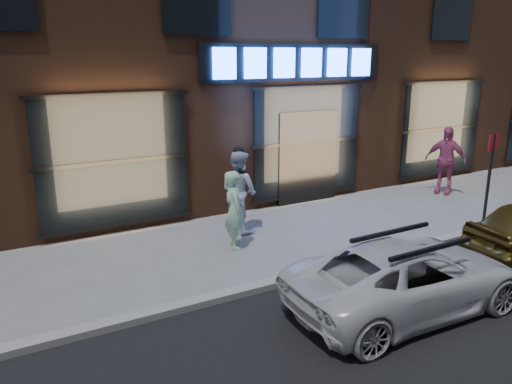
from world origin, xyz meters
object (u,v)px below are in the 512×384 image
man_cap (239,191)px  passerby (445,160)px  man_bowtie (235,210)px  sign_post (490,172)px  white_suv (407,276)px

man_cap → passerby: bearing=-105.3°
man_bowtie → man_cap: man_cap is taller
man_cap → sign_post: sign_post is taller
passerby → man_bowtie: bearing=-109.3°
passerby → white_suv: 7.35m
man_cap → white_suv: bearing=172.6°
man_cap → sign_post: size_ratio=0.84×
white_suv → sign_post: sign_post is taller
man_bowtie → white_suv: (1.11, -3.56, -0.26)m
passerby → sign_post: size_ratio=0.88×
sign_post → man_cap: bearing=144.9°
man_bowtie → white_suv: bearing=-147.6°
man_bowtie → white_suv: man_bowtie is taller
white_suv → sign_post: 4.70m
passerby → sign_post: bearing=-58.5°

